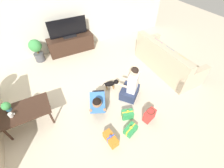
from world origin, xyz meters
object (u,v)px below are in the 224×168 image
tv_console (71,44)px  person_sitting (131,86)px  dog (112,83)px  gift_box_a (131,130)px  person_kneeling (98,102)px  gift_box_c (111,139)px  sofa_right (166,61)px  gift_box_b (127,114)px  tabletop_plant (6,107)px  gift_bag_a (149,115)px  coffee_table (26,111)px  mug (11,115)px  potted_plant_back_left (37,49)px  tv (68,29)px

tv_console → person_sitting: (0.70, -2.76, 0.06)m
dog → gift_box_a: size_ratio=1.32×
tv_console → person_kneeling: person_kneeling is taller
gift_box_c → person_sitting: bearing=40.1°
sofa_right → gift_box_c: sofa_right is taller
gift_box_b → tabletop_plant: tabletop_plant is taller
gift_box_b → gift_bag_a: gift_bag_a is taller
sofa_right → coffee_table: bearing=91.2°
tv_console → gift_box_c: bearing=-94.9°
coffee_table → gift_box_a: size_ratio=2.85×
person_sitting → gift_box_c: bearing=0.4°
coffee_table → tv_console: tv_console is taller
tabletop_plant → person_sitting: bearing=-10.6°
coffee_table → gift_box_c: coffee_table is taller
mug → sofa_right: bearing=1.8°
potted_plant_back_left → mug: bearing=-108.3°
gift_box_b → gift_bag_a: (0.40, -0.28, 0.05)m
person_kneeling → tabletop_plant: 1.84m
person_sitting → dog: person_sitting is taller
gift_box_c → tabletop_plant: tabletop_plant is taller
potted_plant_back_left → dog: 2.72m
coffee_table → gift_bag_a: (2.37, -1.16, -0.26)m
gift_box_c → mug: mug is taller
tv_console → gift_box_c: size_ratio=4.12×
person_kneeling → person_sitting: bearing=27.3°
person_kneeling → mug: size_ratio=6.60×
coffee_table → mug: mug is taller
coffee_table → mug: bearing=-168.3°
person_sitting → coffee_table: bearing=-48.3°
person_kneeling → person_sitting: size_ratio=0.84×
tv_console → gift_bag_a: 3.63m
tv_console → tabletop_plant: size_ratio=6.87×
potted_plant_back_left → person_kneeling: bearing=-72.0°
tabletop_plant → gift_box_a: bearing=-32.9°
tv → gift_bag_a: tv is taller
person_kneeling → person_sitting: person_sitting is taller
tv_console → gift_box_b: 3.30m
gift_box_a → gift_box_c: size_ratio=0.91×
coffee_table → dog: size_ratio=2.17×
gift_box_b → potted_plant_back_left: bearing=113.5°
sofa_right → gift_bag_a: 1.98m
potted_plant_back_left → gift_bag_a: bearing=-62.7°
tv_console → gift_box_c: 3.63m
person_kneeling → mug: (-1.69, 0.36, 0.18)m
gift_box_b → gift_box_c: gift_box_b is taller
potted_plant_back_left → person_kneeling: size_ratio=0.95×
tv_console → gift_box_b: tv_console is taller
tv_console → gift_box_b: (0.29, -3.28, -0.18)m
tv_console → sofa_right: bearing=-46.1°
tv_console → gift_box_b: bearing=-84.9°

